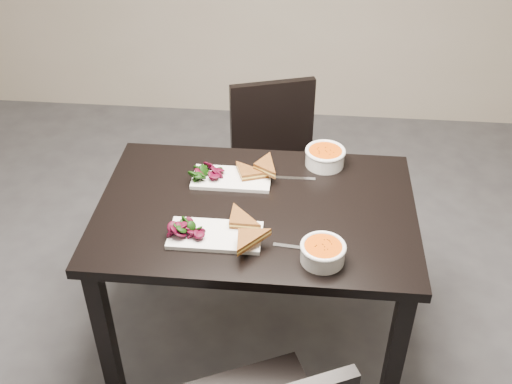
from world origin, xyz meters
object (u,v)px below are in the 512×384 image
at_px(table, 256,227).
at_px(soup_bowl_near, 323,252).
at_px(plate_near, 215,235).
at_px(soup_bowl_far, 325,156).
at_px(plate_far, 232,179).
at_px(chair_far, 277,159).

height_order(table, soup_bowl_near, soup_bowl_near).
bearing_deg(plate_near, table, 55.58).
height_order(table, soup_bowl_far, soup_bowl_far).
bearing_deg(soup_bowl_far, plate_near, -127.70).
bearing_deg(plate_far, soup_bowl_near, -50.19).
bearing_deg(soup_bowl_far, chair_far, 117.28).
height_order(chair_far, soup_bowl_near, chair_far).
bearing_deg(plate_near, chair_far, 79.82).
xyz_separation_m(table, soup_bowl_far, (0.26, 0.31, 0.14)).
distance_m(table, soup_bowl_near, 0.39).
xyz_separation_m(plate_near, soup_bowl_far, (0.38, 0.50, 0.03)).
bearing_deg(plate_far, chair_far, 75.21).
relative_size(chair_far, plate_near, 2.59).
bearing_deg(soup_bowl_far, soup_bowl_near, -90.60).
relative_size(plate_near, soup_bowl_far, 1.98).
bearing_deg(plate_near, soup_bowl_near, -12.73).
xyz_separation_m(soup_bowl_near, soup_bowl_far, (0.01, 0.58, 0.00)).
distance_m(plate_far, soup_bowl_far, 0.40).
xyz_separation_m(chair_far, soup_bowl_near, (0.21, -1.00, 0.30)).
relative_size(chair_far, soup_bowl_far, 5.12).
relative_size(table, plate_far, 3.85).
height_order(table, plate_near, plate_near).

